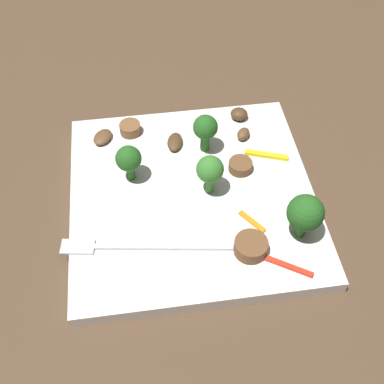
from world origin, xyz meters
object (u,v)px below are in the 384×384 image
at_px(mushroom_0, 103,137).
at_px(mushroom_2, 175,142).
at_px(mushroom_1, 243,134).
at_px(pepper_strip_2, 266,155).
at_px(sausage_slice_2, 240,166).
at_px(plate, 192,196).
at_px(broccoli_floret_2, 129,160).
at_px(sausage_slice_1, 251,247).
at_px(broccoli_floret_0, 305,213).
at_px(fork, 133,247).
at_px(sausage_slice_0, 130,129).
at_px(broccoli_floret_3, 210,171).
at_px(broccoli_floret_1, 205,129).
at_px(pepper_strip_1, 285,265).
at_px(mushroom_3, 239,114).
at_px(pepper_strip_0, 252,222).

distance_m(mushroom_0, mushroom_2, 0.09).
height_order(mushroom_1, pepper_strip_2, mushroom_1).
xyz_separation_m(sausage_slice_2, pepper_strip_2, (-0.04, -0.02, -0.00)).
distance_m(plate, pepper_strip_2, 0.11).
bearing_deg(broccoli_floret_2, sausage_slice_1, 134.71).
distance_m(sausage_slice_2, mushroom_2, 0.09).
xyz_separation_m(plate, broccoli_floret_0, (-0.11, 0.07, 0.04)).
bearing_deg(mushroom_2, fork, 67.22).
bearing_deg(sausage_slice_0, mushroom_2, 151.24).
relative_size(plate, sausage_slice_1, 7.89).
height_order(broccoli_floret_3, mushroom_1, broccoli_floret_3).
distance_m(broccoli_floret_1, sausage_slice_2, 0.06).
xyz_separation_m(plate, broccoli_floret_3, (-0.02, 0.00, 0.04)).
bearing_deg(broccoli_floret_1, pepper_strip_1, 107.42).
bearing_deg(broccoli_floret_2, broccoli_floret_0, 149.14).
bearing_deg(broccoli_floret_1, sausage_slice_2, 133.04).
bearing_deg(plate, broccoli_floret_3, 177.18).
height_order(mushroom_1, mushroom_2, mushroom_1).
xyz_separation_m(broccoli_floret_1, mushroom_3, (-0.05, -0.05, -0.03)).
bearing_deg(pepper_strip_1, pepper_strip_0, -69.93).
bearing_deg(pepper_strip_2, broccoli_floret_2, 3.84).
height_order(plate, mushroom_3, mushroom_3).
bearing_deg(sausage_slice_1, fork, -9.57).
height_order(pepper_strip_1, pepper_strip_2, same).
relative_size(fork, pepper_strip_0, 5.01).
height_order(broccoli_floret_0, mushroom_2, broccoli_floret_0).
distance_m(broccoli_floret_2, mushroom_1, 0.15).
relative_size(plate, fork, 1.53).
distance_m(mushroom_0, pepper_strip_0, 0.22).
xyz_separation_m(mushroom_3, pepper_strip_0, (0.02, 0.17, -0.01)).
relative_size(sausage_slice_1, pepper_strip_1, 0.59).
relative_size(broccoli_floret_3, mushroom_2, 1.64).
bearing_deg(fork, mushroom_0, -72.15).
xyz_separation_m(broccoli_floret_3, mushroom_3, (-0.06, -0.12, -0.03)).
relative_size(sausage_slice_1, pepper_strip_2, 0.67).
height_order(sausage_slice_2, mushroom_1, same).
distance_m(broccoli_floret_3, sausage_slice_0, 0.14).
bearing_deg(pepper_strip_2, pepper_strip_0, 67.72).
height_order(plate, broccoli_floret_0, broccoli_floret_0).
bearing_deg(sausage_slice_1, broccoli_floret_0, -166.03).
height_order(broccoli_floret_2, broccoli_floret_3, broccoli_floret_3).
bearing_deg(broccoli_floret_3, mushroom_0, -40.19).
distance_m(pepper_strip_0, pepper_strip_1, 0.06).
bearing_deg(mushroom_1, fork, 44.62).
bearing_deg(mushroom_3, sausage_slice_2, 79.56).
bearing_deg(broccoli_floret_0, mushroom_1, -78.77).
bearing_deg(broccoli_floret_1, sausage_slice_1, 98.99).
bearing_deg(pepper_strip_1, broccoli_floret_1, -72.58).
relative_size(mushroom_0, mushroom_3, 1.29).
height_order(broccoli_floret_1, sausage_slice_1, broccoli_floret_1).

